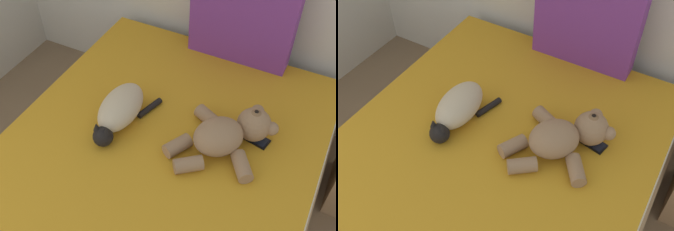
% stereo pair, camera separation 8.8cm
% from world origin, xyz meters
% --- Properties ---
extents(bed, '(1.54, 1.95, 0.53)m').
position_xyz_m(bed, '(1.60, 3.38, 0.26)').
color(bed, '#9E7A56').
rests_on(bed, ground_plane).
extents(patterned_cushion, '(0.59, 0.13, 0.51)m').
position_xyz_m(patterned_cushion, '(1.70, 4.26, 0.78)').
color(patterned_cushion, '#72338C').
rests_on(patterned_cushion, bed).
extents(cat, '(0.25, 0.43, 0.15)m').
position_xyz_m(cat, '(1.34, 3.50, 0.60)').
color(cat, '#C6B293').
rests_on(cat, bed).
extents(teddy_bear, '(0.47, 0.51, 0.18)m').
position_xyz_m(teddy_bear, '(1.89, 3.59, 0.61)').
color(teddy_bear, '#937051').
rests_on(teddy_bear, bed).
extents(cell_phone, '(0.16, 0.10, 0.01)m').
position_xyz_m(cell_phone, '(2.00, 3.68, 0.53)').
color(cell_phone, black).
rests_on(cell_phone, bed).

